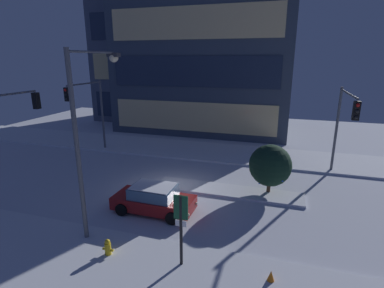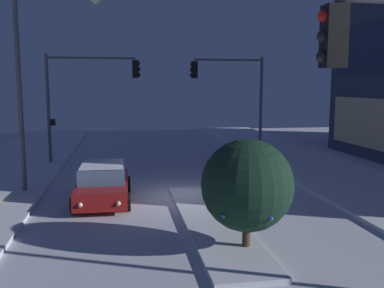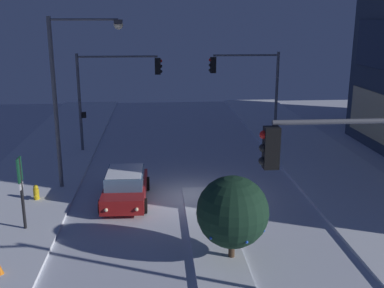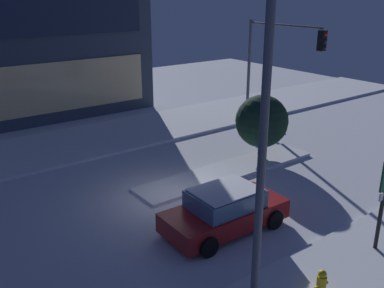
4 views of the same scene
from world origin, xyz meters
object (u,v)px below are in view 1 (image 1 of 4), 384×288
Objects in this scene: car_near at (154,199)px; traffic_light_corner_far_left at (89,104)px; construction_cone at (271,277)px; street_lamp_arched at (89,119)px; fire_hydrant at (108,249)px; decorated_tree_median at (270,165)px; traffic_light_corner_far_right at (344,119)px; parking_info_sign at (181,222)px.

traffic_light_corner_far_left is (-8.98, 7.51, 3.61)m from car_near.
construction_cone is (6.25, -3.71, -0.44)m from car_near.
street_lamp_arched is 5.52m from fire_hydrant.
street_lamp_arched is at bearing -139.61° from decorated_tree_median.
traffic_light_corner_far_right is 1.97× the size of decorated_tree_median.
traffic_light_corner_far_left is at bearing -91.33° from traffic_light_corner_far_right.
fire_hydrant is at bearing -135.11° from street_lamp_arched.
traffic_light_corner_far_right reaches higher than fire_hydrant.
parking_info_sign reaches higher than fire_hydrant.
traffic_light_corner_far_right is 0.98× the size of traffic_light_corner_far_left.
traffic_light_corner_far_right is 1.98× the size of parking_info_sign.
street_lamp_arched reaches higher than construction_cone.
traffic_light_corner_far_left is 15.07m from fire_hydrant.
car_near reaches higher than construction_cone.
street_lamp_arched is at bearing -50.94° from traffic_light_corner_far_right.
parking_info_sign is at bearing 5.82° from fire_hydrant.
car_near is 1.43× the size of decorated_tree_median.
parking_info_sign is at bearing -32.73° from traffic_light_corner_far_right.
street_lamp_arched is 15.11× the size of construction_cone.
street_lamp_arched is 9.64m from construction_cone.
construction_cone is (3.39, 0.09, -1.70)m from parking_info_sign.
decorated_tree_median is 7.90m from construction_cone.
decorated_tree_median is (7.52, 6.40, -3.56)m from street_lamp_arched.
traffic_light_corner_far_left reaches higher than fire_hydrant.
street_lamp_arched is at bearing 132.82° from fire_hydrant.
construction_cone is at bearing 3.53° from fire_hydrant.
street_lamp_arched is at bearing 170.66° from construction_cone.
street_lamp_arched is at bearing -126.09° from car_near.
street_lamp_arched reaches higher than traffic_light_corner_far_left.
traffic_light_corner_far_left is 7.45× the size of fire_hydrant.
traffic_light_corner_far_left reaches higher than construction_cone.
traffic_light_corner_far_left reaches higher than decorated_tree_median.
decorated_tree_median reaches higher than car_near.
car_near is 8.01× the size of construction_cone.
traffic_light_corner_far_right is 0.73× the size of street_lamp_arched.
traffic_light_corner_far_right reaches higher than construction_cone.
decorated_tree_median is at bearing -53.50° from traffic_light_corner_far_right.
car_near is 1.44× the size of parking_info_sign.
traffic_light_corner_far_right is 11.02× the size of construction_cone.
traffic_light_corner_far_left reaches higher than car_near.
traffic_light_corner_far_right is 12.06m from construction_cone.
fire_hydrant reaches higher than construction_cone.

